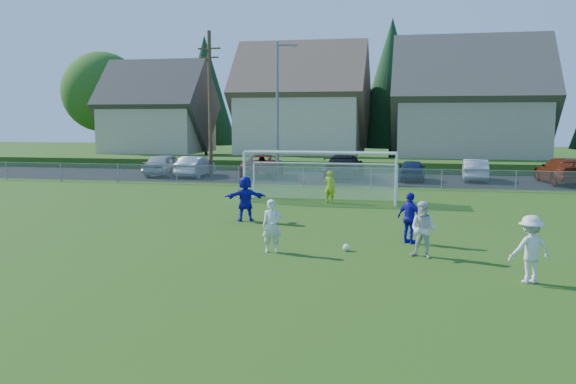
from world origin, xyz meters
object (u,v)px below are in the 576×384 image
Objects in this scene: car_f at (475,170)px; car_g at (563,171)px; player_white_b at (424,230)px; player_blue_b at (245,198)px; player_blue_a at (410,218)px; car_a at (166,165)px; car_c at (263,166)px; soccer_goal at (322,168)px; player_white_a at (272,226)px; car_d at (344,166)px; car_e at (412,170)px; car_b at (195,166)px; goalkeeper at (330,187)px; soccer_ball at (346,247)px; player_white_c at (530,249)px.

car_f is 0.76× the size of car_g.
player_blue_b is (-6.86, 5.13, 0.07)m from player_white_b.
car_f is (3.95, 21.32, -0.13)m from player_blue_a.
car_a reaches higher than car_c.
player_blue_b is at bearing -107.80° from soccer_goal.
car_d is at bearing 77.23° from player_white_a.
car_c is at bearing 133.48° from player_white_b.
car_e is (4.49, -0.58, -0.12)m from car_d.
player_blue_b reaches higher than car_b.
player_blue_b is 19.08m from car_b.
car_e is (6.37, 17.32, -0.20)m from player_blue_b.
goalkeeper is 14.58m from car_f.
player_blue_a is at bearing 39.74° from soccer_ball.
car_d is 8.53m from car_f.
car_a is at bearing 4.53° from car_f.
player_white_a reaches higher than goalkeeper.
car_d is at bearing -114.99° from player_blue_b.
car_c is at bearing -82.31° from player_white_c.
player_white_c reaches higher than car_a.
car_d is (-2.68, 22.61, 0.71)m from soccer_ball.
goalkeeper is at bearing -132.46° from player_blue_b.
car_a is 0.62× the size of soccer_goal.
car_b is at bearing -31.57° from goalkeeper.
car_e is 9.19m from car_g.
car_c is 13.13m from soccer_goal.
soccer_ball is 25.41m from car_b.
player_white_c reaches higher than car_c.
player_blue_b is 0.32× the size of car_d.
soccer_goal reaches higher than soccer_ball.
car_a is (-20.20, 24.68, -0.06)m from player_white_c.
car_e is (-0.49, 22.45, -0.13)m from player_white_b.
soccer_ball is 0.03× the size of soccer_goal.
player_white_c is 0.30× the size of car_g.
car_b is at bearing 5.21° from car_d.
player_white_c is 0.39× the size of car_f.
car_b is at bearing 134.69° from soccer_goal.
car_d is at bearing -39.33° from player_blue_a.
car_f is (3.54, 23.31, -0.12)m from player_white_b.
player_white_b is 0.98× the size of player_white_c.
car_e is (17.15, 0.01, -0.09)m from car_a.
car_b is 4.71m from car_c.
goalkeeper is 0.28× the size of car_g.
player_white_c is 11.96m from player_blue_b.
car_g is at bearing -179.49° from car_b.
goalkeeper is 0.36× the size of car_f.
soccer_goal is at bearing -126.80° from player_blue_b.
soccer_ball is 24.35m from car_c.
car_b is at bearing 120.85° from soccer_ball.
player_white_b is at bearing 102.98° from car_d.
car_d reaches higher than car_b.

